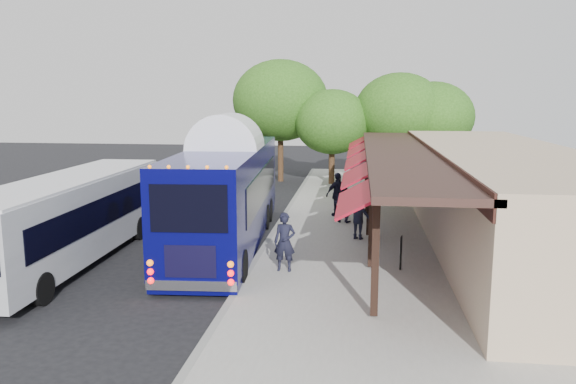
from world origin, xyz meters
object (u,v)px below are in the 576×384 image
at_px(ped_b, 342,204).
at_px(coach_bus, 227,189).
at_px(ped_a, 285,242).
at_px(sign_board, 401,248).
at_px(ped_c, 338,194).
at_px(ped_d, 359,215).
at_px(city_bus, 70,216).

bearing_deg(ped_b, coach_bus, 59.96).
bearing_deg(ped_b, ped_a, 97.03).
bearing_deg(ped_b, sign_board, 126.51).
distance_m(ped_c, ped_d, 4.10).
xyz_separation_m(city_bus, ped_b, (8.72, 6.58, -0.65)).
relative_size(ped_b, sign_board, 1.50).
distance_m(city_bus, ped_b, 10.94).
bearing_deg(ped_c, ped_a, 53.57).
bearing_deg(ped_d, sign_board, 130.09).
bearing_deg(city_bus, ped_d, 20.88).
bearing_deg(city_bus, ped_b, 36.11).
xyz_separation_m(city_bus, ped_a, (7.16, -0.43, -0.52)).
bearing_deg(sign_board, coach_bus, 162.65).
distance_m(coach_bus, ped_b, 5.58).
bearing_deg(coach_bus, ped_a, -56.81).
relative_size(city_bus, ped_c, 5.46).
height_order(city_bus, ped_b, city_bus).
bearing_deg(coach_bus, city_bus, -149.93).
relative_size(city_bus, ped_b, 6.86).
bearing_deg(ped_c, city_bus, 15.22).
distance_m(coach_bus, ped_d, 5.01).
height_order(coach_bus, city_bus, coach_bus).
bearing_deg(sign_board, ped_b, 115.30).
bearing_deg(ped_a, ped_d, 63.84).
height_order(coach_bus, ped_d, coach_bus).
distance_m(ped_b, ped_d, 2.90).
bearing_deg(ped_b, ped_d, 123.33).
bearing_deg(city_bus, ped_a, -4.40).
distance_m(ped_b, sign_board, 6.79).
bearing_deg(ped_a, coach_bus, 128.84).
height_order(ped_c, ped_d, ped_c).
height_order(ped_b, sign_board, ped_b).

